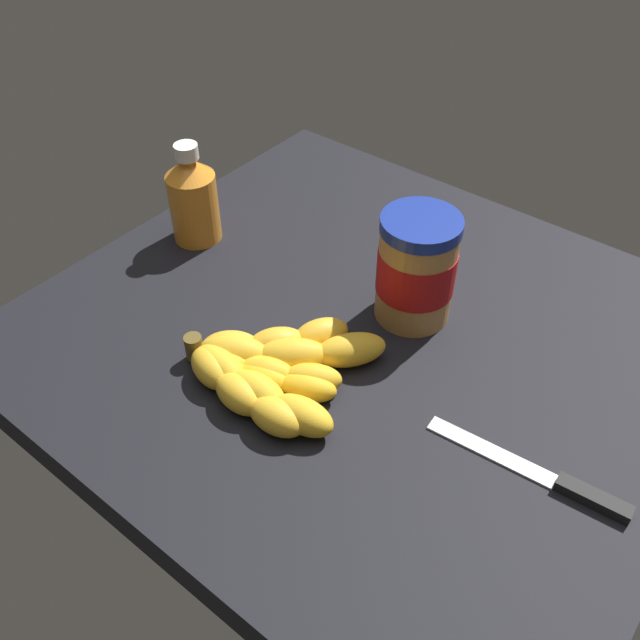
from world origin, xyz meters
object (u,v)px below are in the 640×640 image
honey_bottle (193,198)px  butter_knife (544,475)px  peanut_butter_jar (416,269)px  banana_bunch (268,369)px

honey_bottle → butter_knife: bearing=172.6°
peanut_butter_jar → banana_bunch: bearing=72.1°
banana_bunch → honey_bottle: (25.17, -13.86, 4.43)cm
honey_bottle → butter_knife: 54.70cm
banana_bunch → honey_bottle: bearing=-28.8°
banana_bunch → butter_knife: size_ratio=1.00×
banana_bunch → butter_knife: bearing=-166.7°
honey_bottle → butter_knife: (-53.94, 7.04, -5.76)cm
honey_bottle → banana_bunch: bearing=151.2°
peanut_butter_jar → honey_bottle: honey_bottle is taller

